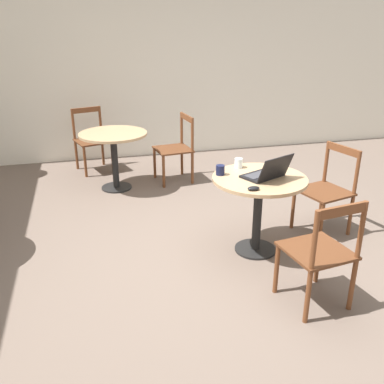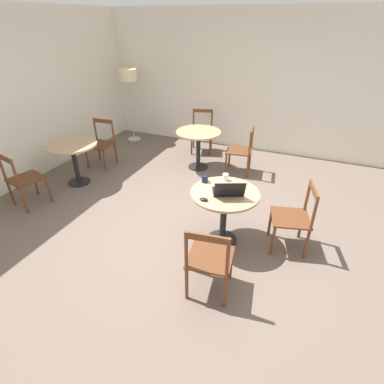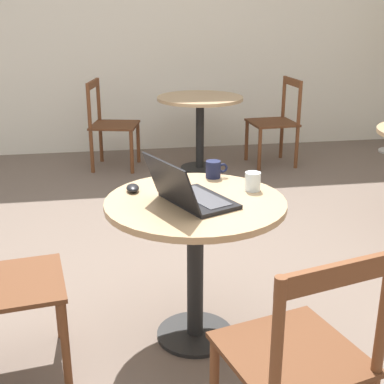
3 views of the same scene
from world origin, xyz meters
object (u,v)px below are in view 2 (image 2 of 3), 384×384
(chair_near_front, at_px, (294,218))
(floor_lamp, at_px, (128,79))
(chair_near_left, at_px, (209,260))
(drinking_glass, at_px, (225,177))
(chair_far_left, at_px, (23,180))
(chair_mid_right, at_px, (202,131))
(cafe_table_mid, at_px, (198,139))
(laptop, at_px, (228,191))
(mug, at_px, (205,179))
(mouse, at_px, (204,199))
(cafe_table_far, at_px, (73,152))
(chair_mid_front, at_px, (242,150))
(chair_far_right, at_px, (101,144))
(cafe_table_near, at_px, (224,202))

(chair_near_front, height_order, floor_lamp, floor_lamp)
(chair_near_left, xyz_separation_m, floor_lamp, (3.60, 3.17, 0.92))
(drinking_glass, bearing_deg, chair_far_left, 102.07)
(chair_near_front, distance_m, chair_mid_right, 3.30)
(cafe_table_mid, bearing_deg, laptop, -149.53)
(floor_lamp, relative_size, laptop, 3.54)
(chair_mid_right, xyz_separation_m, drinking_glass, (-2.43, -1.25, 0.33))
(cafe_table_mid, bearing_deg, mug, -155.98)
(drinking_glass, bearing_deg, chair_near_front, -95.07)
(chair_near_left, relative_size, mug, 7.58)
(chair_near_front, xyz_separation_m, chair_near_left, (-1.07, 0.69, 0.00))
(chair_near_left, distance_m, mouse, 0.72)
(chair_near_left, bearing_deg, laptop, 5.23)
(cafe_table_far, xyz_separation_m, chair_far_left, (-0.86, 0.20, -0.14))
(floor_lamp, bearing_deg, chair_near_left, -138.62)
(chair_mid_right, relative_size, drinking_glass, 9.76)
(floor_lamp, bearing_deg, chair_far_left, -178.72)
(floor_lamp, bearing_deg, mug, -133.44)
(chair_mid_front, xyz_separation_m, chair_far_right, (-0.69, 2.54, 0.00))
(cafe_table_far, height_order, laptop, laptop)
(cafe_table_far, relative_size, chair_far_right, 0.96)
(mug, bearing_deg, chair_far_left, 100.13)
(chair_near_left, height_order, drinking_glass, chair_near_left)
(chair_mid_front, bearing_deg, cafe_table_near, -171.59)
(chair_mid_right, distance_m, chair_far_left, 3.46)
(chair_far_right, bearing_deg, cafe_table_near, -114.84)
(chair_mid_right, height_order, mug, chair_mid_right)
(chair_near_front, xyz_separation_m, chair_far_right, (1.10, 3.65, 0.00))
(mouse, bearing_deg, laptop, -41.69)
(chair_mid_front, xyz_separation_m, mug, (-1.86, 0.01, 0.32))
(cafe_table_near, height_order, drinking_glass, drinking_glass)
(chair_far_left, bearing_deg, cafe_table_mid, -40.20)
(cafe_table_far, xyz_separation_m, laptop, (-0.56, -2.82, 0.18))
(chair_near_left, height_order, mug, chair_near_left)
(laptop, distance_m, drinking_glass, 0.35)
(cafe_table_near, height_order, chair_mid_right, chair_mid_right)
(cafe_table_near, xyz_separation_m, cafe_table_far, (0.53, 2.78, 0.00))
(chair_near_left, xyz_separation_m, chair_mid_right, (3.57, 1.46, 0.00))
(cafe_table_mid, bearing_deg, mouse, -156.94)
(cafe_table_near, relative_size, mouse, 8.20)
(cafe_table_mid, height_order, chair_far_right, chair_far_right)
(mug, height_order, drinking_glass, drinking_glass)
(chair_mid_right, relative_size, chair_mid_front, 1.00)
(chair_far_right, bearing_deg, mug, -114.75)
(chair_near_front, relative_size, chair_near_left, 1.00)
(chair_near_front, bearing_deg, laptop, 107.42)
(chair_far_right, distance_m, mug, 2.80)
(laptop, bearing_deg, chair_far_left, 95.63)
(chair_mid_front, distance_m, mug, 1.88)
(chair_mid_front, height_order, laptop, laptop)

